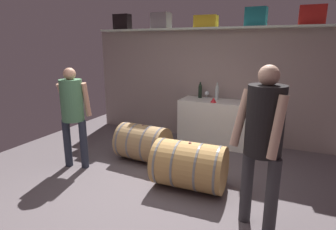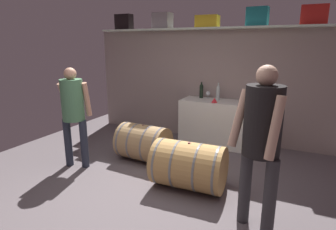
# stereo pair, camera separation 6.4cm
# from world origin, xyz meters

# --- Properties ---
(ground_plane) EXTENTS (6.08, 8.30, 0.02)m
(ground_plane) POSITION_xyz_m (0.00, 0.64, -0.01)
(ground_plane) COLOR #5E5458
(back_wall_panel) EXTENTS (4.88, 0.10, 2.15)m
(back_wall_panel) POSITION_xyz_m (0.00, 2.55, 1.08)
(back_wall_panel) COLOR gray
(back_wall_panel) RESTS_ON ground
(high_shelf_board) EXTENTS (4.49, 0.40, 0.03)m
(high_shelf_board) POSITION_xyz_m (0.00, 2.40, 2.17)
(high_shelf_board) COLOR silver
(high_shelf_board) RESTS_ON back_wall_panel
(toolcase_black) EXTENTS (0.36, 0.20, 0.31)m
(toolcase_black) POSITION_xyz_m (-1.82, 2.40, 2.34)
(toolcase_black) COLOR black
(toolcase_black) RESTS_ON high_shelf_board
(toolcase_grey) EXTENTS (0.36, 0.28, 0.31)m
(toolcase_grey) POSITION_xyz_m (-0.90, 2.40, 2.34)
(toolcase_grey) COLOR gray
(toolcase_grey) RESTS_ON high_shelf_board
(toolcase_yellow) EXTENTS (0.43, 0.30, 0.22)m
(toolcase_yellow) POSITION_xyz_m (0.03, 2.40, 2.29)
(toolcase_yellow) COLOR yellow
(toolcase_yellow) RESTS_ON high_shelf_board
(toolcase_teal) EXTENTS (0.37, 0.24, 0.32)m
(toolcase_teal) POSITION_xyz_m (0.92, 2.40, 2.34)
(toolcase_teal) COLOR teal
(toolcase_teal) RESTS_ON high_shelf_board
(toolcase_red) EXTENTS (0.40, 0.19, 0.31)m
(toolcase_red) POSITION_xyz_m (1.79, 2.40, 2.34)
(toolcase_red) COLOR red
(toolcase_red) RESTS_ON high_shelf_board
(work_cabinet) EXTENTS (1.46, 0.57, 0.86)m
(work_cabinet) POSITION_xyz_m (0.39, 2.21, 0.43)
(work_cabinet) COLOR white
(work_cabinet) RESTS_ON ground
(wine_bottle_dark) EXTENTS (0.07, 0.07, 0.31)m
(wine_bottle_dark) POSITION_xyz_m (-0.04, 2.36, 1.00)
(wine_bottle_dark) COLOR black
(wine_bottle_dark) RESTS_ON work_cabinet
(wine_bottle_clear) EXTENTS (0.07, 0.07, 0.33)m
(wine_bottle_clear) POSITION_xyz_m (0.32, 2.29, 1.00)
(wine_bottle_clear) COLOR #B7C5C2
(wine_bottle_clear) RESTS_ON work_cabinet
(wine_glass) EXTENTS (0.09, 0.09, 0.14)m
(wine_glass) POSITION_xyz_m (0.09, 2.40, 0.95)
(wine_glass) COLOR white
(wine_glass) RESTS_ON work_cabinet
(red_funnel) EXTENTS (0.11, 0.11, 0.09)m
(red_funnel) POSITION_xyz_m (0.33, 2.02, 0.90)
(red_funnel) COLOR red
(red_funnel) RESTS_ON work_cabinet
(wine_barrel_near) EXTENTS (0.85, 0.65, 0.61)m
(wine_barrel_near) POSITION_xyz_m (-0.54, 0.94, 0.30)
(wine_barrel_near) COLOR #A38155
(wine_barrel_near) RESTS_ON ground
(wine_barrel_far) EXTENTS (0.96, 0.66, 0.64)m
(wine_barrel_far) POSITION_xyz_m (0.47, 0.40, 0.32)
(wine_barrel_far) COLOR tan
(wine_barrel_far) RESTS_ON ground
(winemaker_pouring) EXTENTS (0.49, 0.39, 1.55)m
(winemaker_pouring) POSITION_xyz_m (-1.38, 0.30, 0.95)
(winemaker_pouring) COLOR #282D3B
(winemaker_pouring) RESTS_ON ground
(visitor_tasting) EXTENTS (0.54, 0.48, 1.70)m
(visitor_tasting) POSITION_xyz_m (1.40, -0.12, 1.05)
(visitor_tasting) COLOR #353336
(visitor_tasting) RESTS_ON ground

